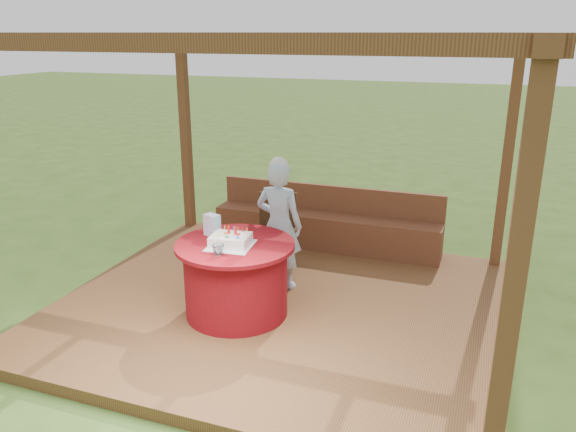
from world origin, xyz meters
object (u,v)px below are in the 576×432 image
(chair, at_px, (277,227))
(birthday_cake, at_px, (230,240))
(bench, at_px, (326,228))
(drinking_glass, at_px, (218,250))
(elderly_woman, at_px, (279,223))
(table, at_px, (236,278))
(gift_bag, at_px, (212,225))

(chair, distance_m, birthday_cake, 1.39)
(bench, distance_m, drinking_glass, 2.52)
(elderly_woman, distance_m, drinking_glass, 1.12)
(table, xyz_separation_m, birthday_cake, (-0.01, -0.08, 0.43))
(birthday_cake, relative_size, gift_bag, 2.08)
(bench, relative_size, elderly_woman, 2.03)
(elderly_woman, xyz_separation_m, drinking_glass, (-0.18, -1.10, 0.07))
(elderly_woman, height_order, birthday_cake, elderly_woman)
(bench, relative_size, table, 2.55)
(bench, height_order, gift_bag, gift_bag)
(chair, height_order, birthday_cake, birthday_cake)
(table, xyz_separation_m, chair, (-0.05, 1.27, 0.12))
(elderly_woman, relative_size, drinking_glass, 13.16)
(bench, xyz_separation_m, elderly_woman, (-0.15, -1.34, 0.47))
(bench, bearing_deg, elderly_woman, -96.41)
(bench, distance_m, gift_bag, 2.16)
(table, relative_size, gift_bag, 5.30)
(table, height_order, chair, chair)
(table, bearing_deg, gift_bag, 158.18)
(chair, xyz_separation_m, drinking_glass, (0.04, -1.61, 0.31))
(table, xyz_separation_m, elderly_woman, (0.17, 0.76, 0.35))
(table, bearing_deg, birthday_cake, -96.05)
(table, xyz_separation_m, gift_bag, (-0.31, 0.12, 0.48))
(bench, bearing_deg, drinking_glass, -97.82)
(gift_bag, bearing_deg, elderly_woman, 73.55)
(table, bearing_deg, drinking_glass, -92.11)
(drinking_glass, bearing_deg, elderly_woman, 80.47)
(elderly_woman, relative_size, birthday_cake, 3.19)
(table, distance_m, birthday_cake, 0.44)
(table, relative_size, drinking_glass, 10.51)
(elderly_woman, height_order, gift_bag, elderly_woman)
(elderly_woman, bearing_deg, birthday_cake, -102.09)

